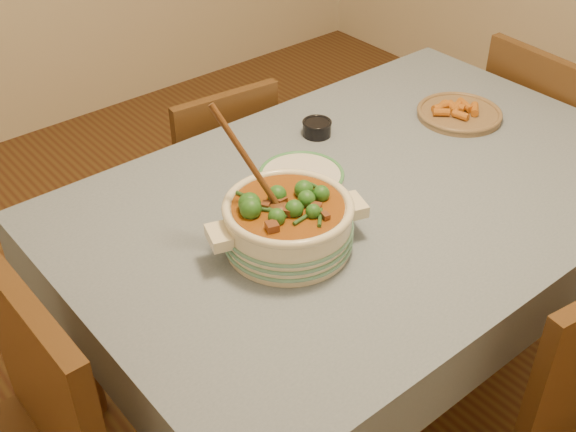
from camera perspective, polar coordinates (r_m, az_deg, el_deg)
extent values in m
plane|color=#492715|center=(2.47, 5.38, -12.46)|extent=(4.50, 4.50, 0.00)
cube|color=brown|center=(1.99, 6.54, 1.46)|extent=(1.60, 1.00, 0.05)
cube|color=gray|center=(1.97, 6.59, 2.13)|extent=(1.68, 1.08, 0.01)
cylinder|color=brown|center=(2.20, -16.28, -8.64)|extent=(0.07, 0.07, 0.70)
cylinder|color=brown|center=(2.89, 10.28, 4.35)|extent=(0.07, 0.07, 0.70)
cylinder|color=#F0E8C9|center=(1.72, 0.01, -0.85)|extent=(0.38, 0.38, 0.12)
torus|color=#F0E8C9|center=(1.68, 0.01, 0.76)|extent=(0.31, 0.31, 0.02)
cube|color=#F0E8C9|center=(1.77, 5.18, 0.83)|extent=(0.07, 0.09, 0.03)
cube|color=#F0E8C9|center=(1.67, -5.48, -1.65)|extent=(0.07, 0.09, 0.03)
cylinder|color=#9C5A16|center=(1.69, 0.01, 0.55)|extent=(0.27, 0.27, 0.02)
cylinder|color=white|center=(1.99, 1.06, 3.16)|extent=(0.31, 0.31, 0.02)
torus|color=#45995C|center=(1.99, 1.06, 3.34)|extent=(0.24, 0.24, 0.01)
cylinder|color=black|center=(2.20, 2.30, 6.92)|extent=(0.09, 0.09, 0.04)
torus|color=black|center=(2.18, 2.31, 7.41)|extent=(0.09, 0.09, 0.01)
cylinder|color=black|center=(2.19, 2.30, 7.21)|extent=(0.07, 0.07, 0.01)
cylinder|color=olive|center=(2.36, 13.36, 7.80)|extent=(0.34, 0.34, 0.02)
torus|color=olive|center=(2.36, 13.39, 8.00)|extent=(0.27, 0.27, 0.01)
cube|color=#56361A|center=(2.66, -6.41, 3.07)|extent=(0.42, 0.42, 0.04)
cube|color=#56361A|center=(2.42, -4.77, 5.26)|extent=(0.38, 0.07, 0.41)
cylinder|color=#56361A|center=(2.95, -4.89, 2.18)|extent=(0.04, 0.04, 0.41)
cylinder|color=#56361A|center=(2.84, -10.58, 0.10)|extent=(0.04, 0.04, 0.41)
cylinder|color=#56361A|center=(2.72, -1.49, -1.00)|extent=(0.04, 0.04, 0.41)
cylinder|color=#56361A|center=(2.60, -7.53, -3.41)|extent=(0.04, 0.04, 0.41)
cube|color=#56361A|center=(2.94, 19.98, 5.04)|extent=(0.43, 0.43, 0.04)
cube|color=#56361A|center=(2.70, 18.53, 7.89)|extent=(0.07, 0.41, 0.43)
cylinder|color=#56361A|center=(3.25, 18.71, 3.99)|extent=(0.04, 0.04, 0.43)
cylinder|color=#56361A|center=(2.85, 19.66, -1.22)|extent=(0.04, 0.04, 0.43)
cylinder|color=#56361A|center=(3.01, 14.58, 2.04)|extent=(0.04, 0.04, 0.43)
cube|color=#56361A|center=(1.56, -18.53, -12.54)|extent=(0.05, 0.45, 0.48)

